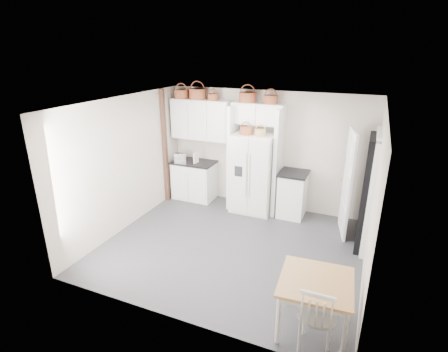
% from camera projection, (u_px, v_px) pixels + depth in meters
% --- Properties ---
extents(floor, '(4.50, 4.50, 0.00)m').
position_uv_depth(floor, '(232.00, 246.00, 6.43)').
color(floor, '#3F3F3F').
rests_on(floor, ground).
extents(ceiling, '(4.50, 4.50, 0.00)m').
position_uv_depth(ceiling, '(233.00, 103.00, 5.53)').
color(ceiling, white).
rests_on(ceiling, wall_back).
extents(wall_back, '(4.50, 0.00, 4.50)m').
position_uv_depth(wall_back, '(266.00, 150.00, 7.70)').
color(wall_back, '#B8A999').
rests_on(wall_back, floor).
extents(wall_left, '(0.00, 4.00, 4.00)m').
position_uv_depth(wall_left, '(125.00, 164.00, 6.80)').
color(wall_left, '#B8A999').
rests_on(wall_left, floor).
extents(wall_right, '(0.00, 4.00, 4.00)m').
position_uv_depth(wall_right, '(374.00, 201.00, 5.15)').
color(wall_right, '#B8A999').
rests_on(wall_right, floor).
extents(refrigerator, '(0.90, 0.72, 1.74)m').
position_uv_depth(refrigerator, '(254.00, 173.00, 7.58)').
color(refrigerator, silver).
rests_on(refrigerator, floor).
extents(base_cab_left, '(0.95, 0.60, 0.88)m').
position_uv_depth(base_cab_left, '(194.00, 181.00, 8.35)').
color(base_cab_left, white).
rests_on(base_cab_left, floor).
extents(base_cab_right, '(0.54, 0.64, 0.94)m').
position_uv_depth(base_cab_right, '(293.00, 195.00, 7.47)').
color(base_cab_right, white).
rests_on(base_cab_right, floor).
extents(dining_table, '(0.94, 0.94, 0.74)m').
position_uv_depth(dining_table, '(314.00, 305.00, 4.42)').
color(dining_table, '#9D673A').
rests_on(dining_table, floor).
extents(windsor_chair, '(0.46, 0.42, 0.94)m').
position_uv_depth(windsor_chair, '(317.00, 316.00, 4.10)').
color(windsor_chair, white).
rests_on(windsor_chair, floor).
extents(counter_left, '(0.99, 0.64, 0.04)m').
position_uv_depth(counter_left, '(194.00, 162.00, 8.19)').
color(counter_left, black).
rests_on(counter_left, base_cab_left).
extents(counter_right, '(0.58, 0.69, 0.04)m').
position_uv_depth(counter_right, '(294.00, 173.00, 7.30)').
color(counter_right, black).
rests_on(counter_right, base_cab_right).
extents(toaster, '(0.31, 0.24, 0.19)m').
position_uv_depth(toaster, '(181.00, 157.00, 8.18)').
color(toaster, silver).
rests_on(toaster, counter_left).
extents(cookbook_red, '(0.06, 0.15, 0.22)m').
position_uv_depth(cookbook_red, '(196.00, 158.00, 8.04)').
color(cookbook_red, '#A9121E').
rests_on(cookbook_red, counter_left).
extents(cookbook_cream, '(0.07, 0.17, 0.25)m').
position_uv_depth(cookbook_cream, '(196.00, 158.00, 8.03)').
color(cookbook_cream, silver).
rests_on(cookbook_cream, counter_left).
extents(basket_upper_a, '(0.33, 0.33, 0.19)m').
position_uv_depth(basket_upper_a, '(182.00, 94.00, 7.89)').
color(basket_upper_a, maroon).
rests_on(basket_upper_a, upper_cabinet).
extents(basket_upper_b, '(0.39, 0.39, 0.23)m').
position_uv_depth(basket_upper_b, '(198.00, 94.00, 7.73)').
color(basket_upper_b, maroon).
rests_on(basket_upper_b, upper_cabinet).
extents(basket_upper_c, '(0.24, 0.24, 0.14)m').
position_uv_depth(basket_upper_c, '(213.00, 97.00, 7.61)').
color(basket_upper_c, maroon).
rests_on(basket_upper_c, upper_cabinet).
extents(basket_bridge_a, '(0.37, 0.37, 0.21)m').
position_uv_depth(basket_bridge_a, '(247.00, 97.00, 7.31)').
color(basket_bridge_a, maroon).
rests_on(basket_bridge_a, bridge_cabinet).
extents(basket_bridge_b, '(0.30, 0.30, 0.17)m').
position_uv_depth(basket_bridge_b, '(271.00, 100.00, 7.13)').
color(basket_bridge_b, maroon).
rests_on(basket_bridge_b, bridge_cabinet).
extents(basket_fridge_a, '(0.27, 0.27, 0.14)m').
position_uv_depth(basket_fridge_a, '(246.00, 131.00, 7.23)').
color(basket_fridge_a, maroon).
rests_on(basket_fridge_a, refrigerator).
extents(basket_fridge_b, '(0.24, 0.24, 0.13)m').
position_uv_depth(basket_fridge_b, '(260.00, 133.00, 7.12)').
color(basket_fridge_b, olive).
rests_on(basket_fridge_b, refrigerator).
extents(upper_cabinet, '(1.40, 0.34, 0.90)m').
position_uv_depth(upper_cabinet, '(201.00, 120.00, 7.90)').
color(upper_cabinet, white).
rests_on(upper_cabinet, wall_back).
extents(bridge_cabinet, '(1.12, 0.34, 0.45)m').
position_uv_depth(bridge_cabinet, '(258.00, 114.00, 7.33)').
color(bridge_cabinet, white).
rests_on(bridge_cabinet, wall_back).
extents(fridge_panel_left, '(0.08, 0.60, 2.30)m').
position_uv_depth(fridge_panel_left, '(233.00, 157.00, 7.74)').
color(fridge_panel_left, white).
rests_on(fridge_panel_left, floor).
extents(fridge_panel_right, '(0.08, 0.60, 2.30)m').
position_uv_depth(fridge_panel_right, '(278.00, 163.00, 7.36)').
color(fridge_panel_right, white).
rests_on(fridge_panel_right, floor).
extents(trim_post, '(0.09, 0.09, 2.60)m').
position_uv_depth(trim_post, '(165.00, 147.00, 7.95)').
color(trim_post, '#3D1D18').
rests_on(trim_post, floor).
extents(doorway_void, '(0.18, 0.85, 2.05)m').
position_uv_depth(doorway_void, '(367.00, 193.00, 6.14)').
color(doorway_void, black).
rests_on(doorway_void, floor).
extents(door_slab, '(0.21, 0.79, 2.05)m').
position_uv_depth(door_slab, '(347.00, 184.00, 6.56)').
color(door_slab, white).
rests_on(door_slab, floor).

